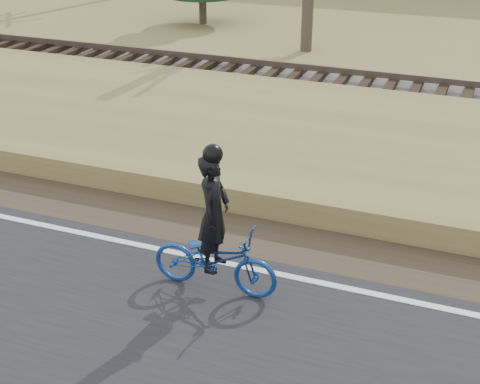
% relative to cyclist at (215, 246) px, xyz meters
% --- Properties ---
extents(ground, '(120.00, 120.00, 0.00)m').
position_rel_cyclist_xyz_m(ground, '(-2.15, 0.44, -0.73)').
color(ground, olive).
rests_on(ground, ground).
extents(edge_line, '(120.00, 0.12, 0.01)m').
position_rel_cyclist_xyz_m(edge_line, '(-2.15, 0.64, -0.66)').
color(edge_line, silver).
rests_on(edge_line, road).
extents(shoulder, '(120.00, 1.60, 0.04)m').
position_rel_cyclist_xyz_m(shoulder, '(-2.15, 1.64, -0.71)').
color(shoulder, '#473A2B').
rests_on(shoulder, ground).
extents(embankment, '(120.00, 5.00, 0.44)m').
position_rel_cyclist_xyz_m(embankment, '(-2.15, 4.64, -0.51)').
color(embankment, olive).
rests_on(embankment, ground).
extents(ballast, '(120.00, 3.00, 0.45)m').
position_rel_cyclist_xyz_m(ballast, '(-2.15, 8.44, -0.50)').
color(ballast, slate).
rests_on(ballast, ground).
extents(railroad, '(120.00, 2.40, 0.29)m').
position_rel_cyclist_xyz_m(railroad, '(-2.15, 8.44, -0.20)').
color(railroad, black).
rests_on(railroad, ballast).
extents(cyclist, '(1.77, 0.65, 2.12)m').
position_rel_cyclist_xyz_m(cyclist, '(0.00, 0.00, 0.00)').
color(cyclist, navy).
rests_on(cyclist, road).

